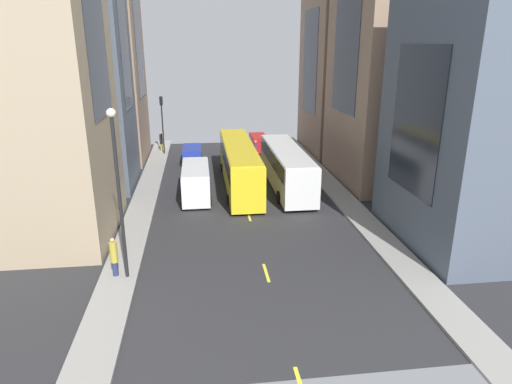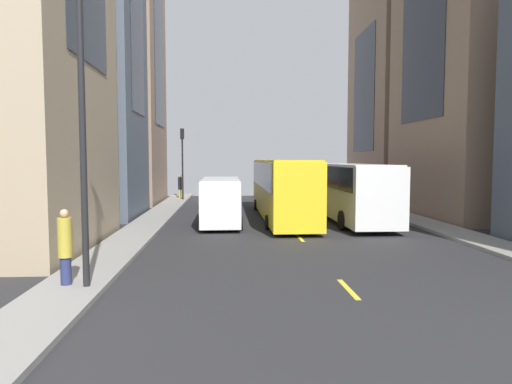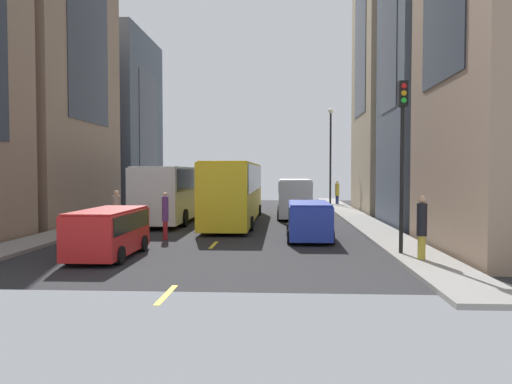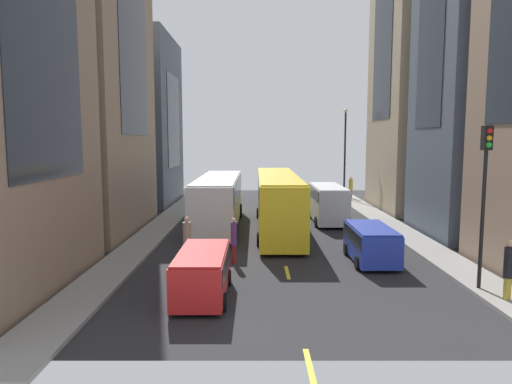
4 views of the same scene
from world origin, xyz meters
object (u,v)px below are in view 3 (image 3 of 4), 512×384
car_red_1 (109,229)px  traffic_light_near_corner (402,134)px  pedestrian_crossing_near (117,214)px  pedestrian_crossing_mid (337,192)px  pedestrian_walking_far (422,225)px  city_bus_white (177,189)px  delivery_van_white (295,195)px  pedestrian_waiting_curb (165,214)px  car_blue_0 (309,218)px  streetcar_yellow (236,187)px

car_red_1 → traffic_light_near_corner: traffic_light_near_corner is taller
pedestrian_crossing_near → traffic_light_near_corner: traffic_light_near_corner is taller
car_red_1 → pedestrian_crossing_mid: (11.19, 27.87, 0.24)m
car_red_1 → pedestrian_walking_far: (10.85, -0.67, 0.27)m
city_bus_white → delivery_van_white: size_ratio=2.05×
car_red_1 → pedestrian_waiting_curb: pedestrian_waiting_curb is taller
car_blue_0 → pedestrian_crossing_near: size_ratio=1.87×
car_red_1 → pedestrian_waiting_curb: (0.94, 4.64, 0.15)m
traffic_light_near_corner → city_bus_white: bearing=129.8°
pedestrian_crossing_mid → pedestrian_walking_far: pedestrian_walking_far is taller
city_bus_white → pedestrian_crossing_mid: (11.69, 14.08, -0.75)m
car_red_1 → traffic_light_near_corner: size_ratio=0.72×
pedestrian_waiting_curb → traffic_light_near_corner: size_ratio=0.35×
delivery_van_white → pedestrian_crossing_near: size_ratio=2.75×
streetcar_yellow → pedestrian_crossing_mid: bearing=62.5°
car_blue_0 → pedestrian_crossing_near: bearing=-177.0°
streetcar_yellow → car_red_1: streetcar_yellow is taller
pedestrian_walking_far → pedestrian_crossing_near: bearing=-5.7°
car_blue_0 → pedestrian_crossing_mid: 23.28m
car_red_1 → pedestrian_crossing_near: 4.61m
streetcar_yellow → traffic_light_near_corner: traffic_light_near_corner is taller
city_bus_white → car_blue_0: size_ratio=3.01×
pedestrian_crossing_mid → traffic_light_near_corner: size_ratio=0.34×
car_red_1 → pedestrian_crossing_near: size_ratio=1.97×
car_blue_0 → streetcar_yellow: bearing=117.1°
pedestrian_waiting_curb → pedestrian_crossing_near: 2.17m
delivery_van_white → streetcar_yellow: bearing=-143.0°
city_bus_white → pedestrian_walking_far: (11.35, -14.46, -0.72)m
city_bus_white → delivery_van_white: 7.74m
city_bus_white → pedestrian_crossing_near: size_ratio=5.62×
car_blue_0 → pedestrian_waiting_curb: (-6.47, -0.25, 0.16)m
pedestrian_walking_far → car_red_1: bearing=13.7°
car_blue_0 → car_red_1: (-7.41, -4.90, 0.01)m
pedestrian_crossing_mid → pedestrian_crossing_near: pedestrian_crossing_mid is taller
traffic_light_near_corner → car_red_1: bearing=-176.8°
car_blue_0 → pedestrian_crossing_near: pedestrian_crossing_near is taller
pedestrian_walking_far → pedestrian_crossing_near: size_ratio=0.95×
car_blue_0 → traffic_light_near_corner: 6.28m
delivery_van_white → car_blue_0: size_ratio=1.47×
delivery_van_white → pedestrian_waiting_curb: size_ratio=2.85×
pedestrian_crossing_near → car_blue_0: bearing=131.0°
city_bus_white → pedestrian_crossing_near: 9.40m
car_red_1 → pedestrian_crossing_mid: bearing=68.1°
pedestrian_crossing_mid → pedestrian_walking_far: size_ratio=0.99×
streetcar_yellow → delivery_van_white: 4.62m
city_bus_white → car_red_1: city_bus_white is taller
city_bus_white → traffic_light_near_corner: bearing=-50.2°
pedestrian_walking_far → city_bus_white: bearing=-34.6°
pedestrian_crossing_mid → car_red_1: bearing=80.1°
city_bus_white → pedestrian_walking_far: size_ratio=5.93×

